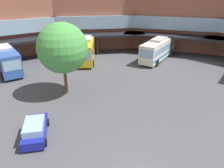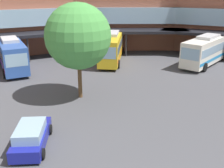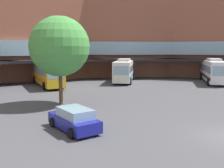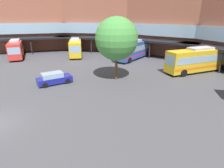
# 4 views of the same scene
# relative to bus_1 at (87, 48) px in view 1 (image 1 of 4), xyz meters

# --- Properties ---
(station_building) EXTENTS (82.16, 43.00, 17.27)m
(station_building) POSITION_rel_bus_1_xyz_m (2.11, -4.59, 6.22)
(station_building) COLOR #93543F
(station_building) RESTS_ON ground
(bus_1) EXTENTS (3.72, 11.49, 3.93)m
(bus_1) POSITION_rel_bus_1_xyz_m (0.00, 0.00, 0.00)
(bus_1) COLOR gold
(bus_1) RESTS_ON ground
(bus_2) EXTENTS (8.88, 9.77, 3.80)m
(bus_2) POSITION_rel_bus_1_xyz_m (12.45, -1.90, -0.07)
(bus_2) COLOR silver
(bus_2) RESTS_ON ground
(bus_5) EXTENTS (6.67, 10.36, 3.86)m
(bus_5) POSITION_rel_bus_1_xyz_m (-12.36, -3.95, -0.04)
(bus_5) COLOR #2D519E
(bus_5) RESTS_ON ground
(parked_car) EXTENTS (2.20, 4.49, 1.53)m
(parked_car) POSITION_rel_bus_1_xyz_m (-5.37, -21.39, -1.25)
(parked_car) COLOR navy
(parked_car) RESTS_ON ground
(plaza_tree) EXTENTS (5.73, 5.73, 8.49)m
(plaza_tree) POSITION_rel_bus_1_xyz_m (-3.07, -13.22, 3.63)
(plaza_tree) COLOR brown
(plaza_tree) RESTS_ON ground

